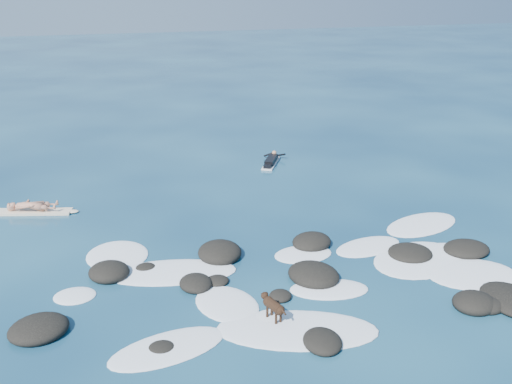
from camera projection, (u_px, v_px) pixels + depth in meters
name	position (u px, v px, depth m)	size (l,w,h in m)	color
ground	(258.00, 272.00, 16.47)	(160.00, 160.00, 0.00)	#0A2642
reef_rocks	(332.00, 280.00, 15.79)	(14.06, 7.42, 0.58)	black
breaking_foam	(313.00, 274.00, 16.32)	(13.83, 7.93, 0.12)	white
standing_surfer_rig	(30.00, 194.00, 20.34)	(3.24, 1.32, 1.88)	beige
paddling_surfer_rig	(271.00, 161.00, 26.06)	(1.63, 2.22, 0.41)	silver
dog	(273.00, 305.00, 13.97)	(0.46, 1.02, 0.66)	black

